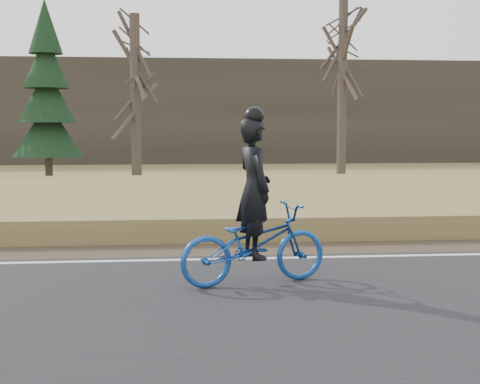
{
  "coord_description": "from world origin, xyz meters",
  "views": [
    {
      "loc": [
        -0.53,
        -10.18,
        2.16
      ],
      "look_at": [
        0.48,
        0.5,
        1.1
      ],
      "focal_mm": 50.0,
      "sensor_mm": 36.0,
      "label": 1
    }
  ],
  "objects": [
    {
      "name": "edge_line",
      "position": [
        0.0,
        0.2,
        0.07
      ],
      "size": [
        120.0,
        0.12,
        0.01
      ],
      "primitive_type": "cube",
      "color": "silver",
      "rests_on": "road"
    },
    {
      "name": "railroad",
      "position": [
        0.0,
        8.0,
        0.53
      ],
      "size": [
        120.0,
        2.4,
        0.29
      ],
      "color": "black",
      "rests_on": "ballast"
    },
    {
      "name": "conifer",
      "position": [
        -5.32,
        15.39,
        3.23
      ],
      "size": [
        2.6,
        2.6,
        6.83
      ],
      "color": "#473B34",
      "rests_on": "ground"
    },
    {
      "name": "cyclist",
      "position": [
        0.48,
        -1.47,
        0.8
      ],
      "size": [
        2.16,
        1.23,
        2.36
      ],
      "rotation": [
        0.0,
        0.0,
        1.84
      ],
      "color": "#154292",
      "rests_on": "road"
    },
    {
      "name": "ballast",
      "position": [
        0.0,
        8.0,
        0.23
      ],
      "size": [
        120.0,
        3.0,
        0.45
      ],
      "primitive_type": "cube",
      "color": "slate",
      "rests_on": "ground"
    },
    {
      "name": "bare_tree_near_left",
      "position": [
        -1.92,
        13.1,
        2.98
      ],
      "size": [
        0.36,
        0.36,
        5.96
      ],
      "primitive_type": "cylinder",
      "color": "#473B34",
      "rests_on": "ground"
    },
    {
      "name": "treeline_backdrop",
      "position": [
        0.0,
        30.0,
        3.0
      ],
      "size": [
        120.0,
        4.0,
        6.0
      ],
      "primitive_type": "cube",
      "color": "#383328",
      "rests_on": "ground"
    },
    {
      "name": "embankment",
      "position": [
        0.0,
        4.2,
        0.22
      ],
      "size": [
        120.0,
        5.0,
        0.44
      ],
      "primitive_type": "cube",
      "color": "olive",
      "rests_on": "ground"
    },
    {
      "name": "shoulder",
      "position": [
        0.0,
        1.2,
        0.02
      ],
      "size": [
        120.0,
        1.6,
        0.04
      ],
      "primitive_type": "cube",
      "color": "#473A2B",
      "rests_on": "ground"
    },
    {
      "name": "bare_tree_center",
      "position": [
        6.0,
        15.92,
        4.15
      ],
      "size": [
        0.36,
        0.36,
        8.29
      ],
      "primitive_type": "cylinder",
      "color": "#473B34",
      "rests_on": "ground"
    },
    {
      "name": "ground",
      "position": [
        0.0,
        0.0,
        0.0
      ],
      "size": [
        120.0,
        120.0,
        0.0
      ],
      "primitive_type": "plane",
      "color": "olive",
      "rests_on": "ground"
    },
    {
      "name": "road",
      "position": [
        0.0,
        -2.5,
        0.03
      ],
      "size": [
        120.0,
        6.0,
        0.06
      ],
      "primitive_type": "cube",
      "color": "black",
      "rests_on": "ground"
    }
  ]
}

